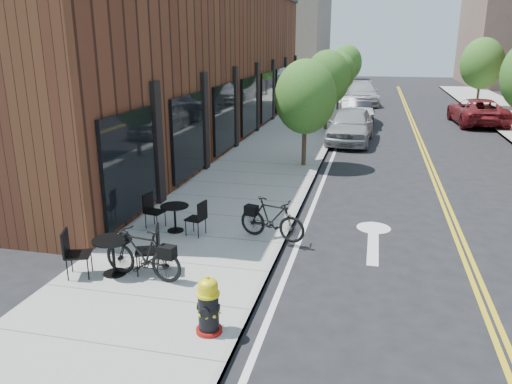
% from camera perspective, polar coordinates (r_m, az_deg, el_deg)
% --- Properties ---
extents(ground, '(120.00, 120.00, 0.00)m').
position_cam_1_polar(ground, '(10.11, 1.54, -9.71)').
color(ground, black).
rests_on(ground, ground).
extents(sidewalk_near, '(4.00, 70.00, 0.12)m').
position_cam_1_polar(sidewalk_near, '(19.75, 1.82, 3.85)').
color(sidewalk_near, '#9E9B93').
rests_on(sidewalk_near, ground).
extents(building_near, '(5.00, 28.00, 7.00)m').
position_cam_1_polar(building_near, '(24.34, -6.90, 14.40)').
color(building_near, '#4D2719').
rests_on(building_near, ground).
extents(bg_building_left, '(8.00, 14.00, 10.00)m').
position_cam_1_polar(bg_building_left, '(57.69, 3.69, 17.39)').
color(bg_building_left, '#726656').
rests_on(bg_building_left, ground).
extents(tree_near_a, '(2.20, 2.20, 3.81)m').
position_cam_1_polar(tree_near_a, '(18.12, 5.67, 10.76)').
color(tree_near_a, '#382B1E').
rests_on(tree_near_a, sidewalk_near).
extents(tree_near_b, '(2.30, 2.30, 3.98)m').
position_cam_1_polar(tree_near_b, '(26.03, 8.16, 12.78)').
color(tree_near_b, '#382B1E').
rests_on(tree_near_b, sidewalk_near).
extents(tree_near_c, '(2.10, 2.10, 3.67)m').
position_cam_1_polar(tree_near_c, '(33.99, 9.47, 13.35)').
color(tree_near_c, '#382B1E').
rests_on(tree_near_c, sidewalk_near).
extents(tree_near_d, '(2.40, 2.40, 4.11)m').
position_cam_1_polar(tree_near_d, '(41.95, 10.33, 14.31)').
color(tree_near_d, '#382B1E').
rests_on(tree_near_d, sidewalk_near).
extents(tree_far_c, '(2.80, 2.80, 4.62)m').
position_cam_1_polar(tree_far_c, '(37.50, 24.42, 13.24)').
color(tree_far_c, '#382B1E').
rests_on(tree_far_c, sidewalk_far).
extents(fire_hydrant, '(0.46, 0.46, 0.96)m').
position_cam_1_polar(fire_hydrant, '(7.99, -5.46, -12.84)').
color(fire_hydrant, maroon).
rests_on(fire_hydrant, sidewalk_near).
extents(bicycle_left, '(1.74, 0.72, 1.01)m').
position_cam_1_polar(bicycle_left, '(9.84, -12.86, -6.88)').
color(bicycle_left, black).
rests_on(bicycle_left, sidewalk_near).
extents(bicycle_right, '(1.70, 0.87, 0.98)m').
position_cam_1_polar(bicycle_right, '(11.45, 1.84, -3.08)').
color(bicycle_right, black).
rests_on(bicycle_right, sidewalk_near).
extents(bistro_set_b, '(1.80, 1.05, 0.95)m').
position_cam_1_polar(bistro_set_b, '(10.16, -16.03, -6.54)').
color(bistro_set_b, black).
rests_on(bistro_set_b, sidewalk_near).
extents(bistro_set_c, '(1.61, 0.80, 0.85)m').
position_cam_1_polar(bistro_set_c, '(12.09, -9.26, -2.54)').
color(bistro_set_c, black).
rests_on(bistro_set_c, sidewalk_near).
extents(parked_car_a, '(2.14, 4.84, 1.62)m').
position_cam_1_polar(parked_car_a, '(23.44, 10.75, 7.52)').
color(parked_car_a, '#969A9D').
rests_on(parked_car_a, ground).
extents(parked_car_b, '(2.09, 4.86, 1.56)m').
position_cam_1_polar(parked_car_b, '(28.84, 11.33, 9.15)').
color(parked_car_b, black).
rests_on(parked_car_b, ground).
extents(parked_car_c, '(2.82, 5.74, 1.61)m').
position_cam_1_polar(parked_car_c, '(38.02, 11.94, 10.97)').
color(parked_car_c, '#ADAEB2').
rests_on(parked_car_c, ground).
extents(parked_car_far, '(2.80, 5.43, 1.47)m').
position_cam_1_polar(parked_car_far, '(30.67, 23.93, 8.40)').
color(parked_car_far, maroon).
rests_on(parked_car_far, ground).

